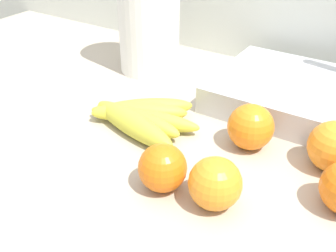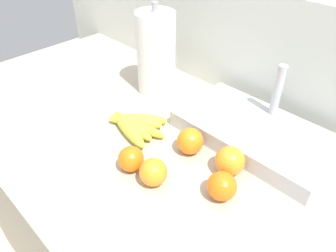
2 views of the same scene
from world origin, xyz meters
name	(u,v)px [view 2 (image 2 of 2)]	position (x,y,z in m)	size (l,w,h in m)	color
counter	(165,248)	(0.00, 0.00, 0.47)	(1.67, 0.74, 0.95)	#ADA08C
wall_back	(236,159)	(0.00, 0.40, 0.65)	(2.07, 0.06, 1.30)	silver
banana_bunch	(134,125)	(-0.13, 0.00, 0.97)	(0.20, 0.16, 0.04)	gold
orange_center	(131,159)	(-0.01, -0.11, 0.98)	(0.07, 0.07, 0.07)	orange
orange_far_right	(222,186)	(0.21, -0.02, 0.98)	(0.07, 0.07, 0.07)	orange
orange_back_left	(153,172)	(0.06, -0.10, 0.98)	(0.07, 0.07, 0.07)	orange
orange_front	(230,161)	(0.17, 0.06, 0.99)	(0.07, 0.07, 0.07)	orange
orange_back_right	(190,141)	(0.05, 0.05, 0.99)	(0.07, 0.07, 0.07)	orange
paper_towel_roll	(156,54)	(-0.25, 0.21, 1.09)	(0.13, 0.13, 0.30)	white
sink_basin	(255,132)	(0.14, 0.22, 0.98)	(0.43, 0.24, 0.20)	#B7BABF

